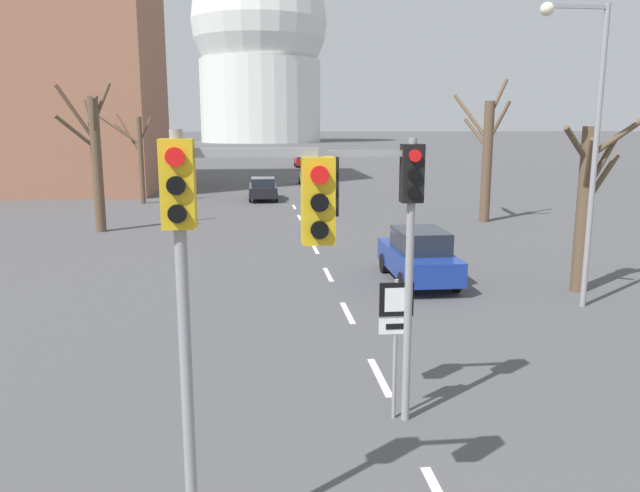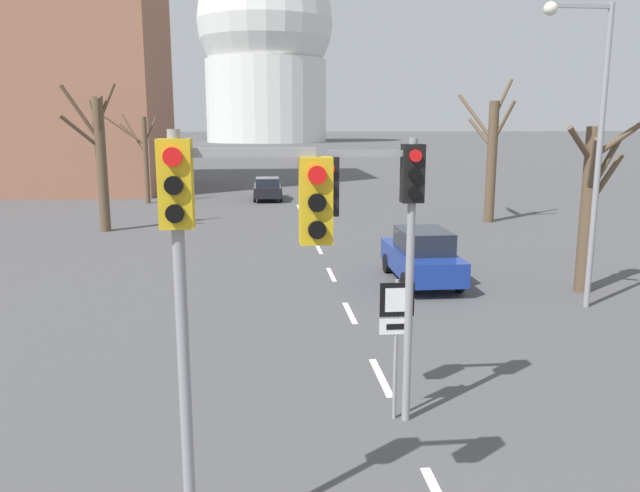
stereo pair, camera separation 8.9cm
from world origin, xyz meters
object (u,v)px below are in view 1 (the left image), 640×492
at_px(sedan_near_left, 419,256).
at_px(sedan_mid_centre, 311,176).
at_px(sedan_far_left, 302,160).
at_px(traffic_signal_near_left, 229,244).
at_px(sedan_near_right, 263,189).
at_px(traffic_signal_centre_tall, 382,212).
at_px(street_lamp_right, 586,128).
at_px(route_sign_post, 396,325).

height_order(sedan_near_left, sedan_mid_centre, sedan_near_left).
bearing_deg(sedan_mid_centre, sedan_far_left, 87.34).
bearing_deg(traffic_signal_near_left, sedan_far_left, 84.82).
distance_m(traffic_signal_near_left, sedan_near_right, 36.24).
bearing_deg(traffic_signal_centre_tall, sedan_far_left, 86.64).
height_order(street_lamp_right, sedan_near_left, street_lamp_right).
distance_m(route_sign_post, sedan_near_left, 9.99).
bearing_deg(sedan_mid_centre, route_sign_post, -93.34).
xyz_separation_m(sedan_near_right, sedan_far_left, (5.32, 32.83, 0.05)).
distance_m(sedan_near_right, sedan_far_left, 33.26).
height_order(street_lamp_right, sedan_near_right, street_lamp_right).
relative_size(traffic_signal_near_left, sedan_mid_centre, 1.33).
bearing_deg(traffic_signal_centre_tall, sedan_mid_centre, 86.27).
bearing_deg(sedan_mid_centre, street_lamp_right, -83.50).
height_order(traffic_signal_near_left, sedan_near_right, traffic_signal_near_left).
xyz_separation_m(route_sign_post, sedan_mid_centre, (2.49, 42.75, -0.98)).
xyz_separation_m(street_lamp_right, sedan_near_right, (-8.41, 26.48, -4.28)).
xyz_separation_m(traffic_signal_centre_tall, sedan_near_right, (-1.47, 32.81, -2.96)).
xyz_separation_m(route_sign_post, sedan_near_right, (-1.76, 32.75, -0.96)).
bearing_deg(traffic_signal_near_left, street_lamp_right, 45.84).
relative_size(traffic_signal_near_left, route_sign_post, 2.00).
relative_size(traffic_signal_centre_tall, street_lamp_right, 0.60).
relative_size(street_lamp_right, sedan_mid_centre, 2.15).
bearing_deg(sedan_near_left, sedan_near_right, 101.50).
bearing_deg(route_sign_post, traffic_signal_centre_tall, -167.97).
bearing_deg(sedan_far_left, traffic_signal_near_left, -95.18).
height_order(traffic_signal_near_left, route_sign_post, traffic_signal_near_left).
bearing_deg(sedan_near_right, route_sign_post, -86.92).
height_order(street_lamp_right, sedan_mid_centre, street_lamp_right).
bearing_deg(traffic_signal_near_left, sedan_mid_centre, 83.57).
relative_size(traffic_signal_near_left, sedan_near_right, 1.17).
bearing_deg(sedan_near_right, street_lamp_right, -72.38).
xyz_separation_m(traffic_signal_near_left, sedan_near_right, (0.94, 36.10, -3.10)).
relative_size(traffic_signal_centre_tall, sedan_mid_centre, 1.29).
relative_size(sedan_mid_centre, sedan_far_left, 0.90).
distance_m(traffic_signal_centre_tall, sedan_near_right, 32.98).
xyz_separation_m(traffic_signal_near_left, sedan_far_left, (6.25, 68.93, -3.05)).
relative_size(sedan_near_left, sedan_far_left, 1.07).
height_order(traffic_signal_near_left, sedan_mid_centre, traffic_signal_near_left).
relative_size(route_sign_post, sedan_mid_centre, 0.66).
height_order(traffic_signal_near_left, street_lamp_right, street_lamp_right).
bearing_deg(sedan_far_left, route_sign_post, -93.10).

